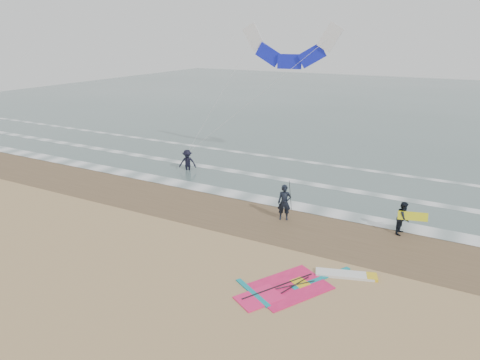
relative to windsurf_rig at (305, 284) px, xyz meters
The scene contains 11 objects.
ground 3.17m from the windsurf_rig, 157.48° to the right, with size 120.00×120.00×0.00m, color tan.
sea_water 46.88m from the windsurf_rig, 93.58° to the left, with size 120.00×80.00×0.02m, color #47605E.
wet_sand_band 5.61m from the windsurf_rig, 121.49° to the left, with size 120.00×5.00×0.01m, color brown.
foam_waterline 9.68m from the windsurf_rig, 107.62° to the left, with size 120.00×9.15×0.02m.
windsurf_rig is the anchor object (origin of this frame).
person_standing 6.00m from the windsurf_rig, 120.51° to the left, with size 0.66×0.44×1.82m, color black.
person_walking 6.75m from the windsurf_rig, 68.56° to the left, with size 0.76×0.59×1.57m, color black.
person_wading 15.27m from the windsurf_rig, 141.52° to the left, with size 1.17×0.67×1.81m, color black.
held_pole 5.93m from the windsurf_rig, 117.94° to the left, with size 0.17×0.86×1.82m.
carried_kiteboard 6.84m from the windsurf_rig, 65.10° to the left, with size 1.30×0.51×0.39m.
surf_kite 17.48m from the windsurf_rig, 115.32° to the left, with size 8.78×4.81×8.38m.
Camera 1 is at (7.35, -12.06, 8.84)m, focal length 32.00 mm.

